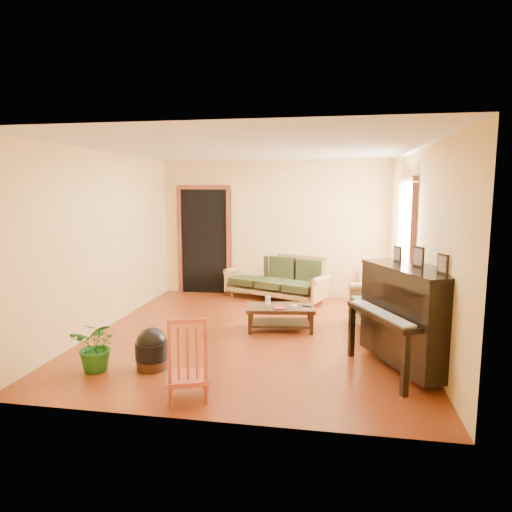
% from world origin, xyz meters
% --- Properties ---
extents(floor, '(5.00, 5.00, 0.00)m').
position_xyz_m(floor, '(0.00, 0.00, 0.00)').
color(floor, '#591E0B').
rests_on(floor, ground).
extents(doorway, '(1.08, 0.16, 2.05)m').
position_xyz_m(doorway, '(-1.45, 2.48, 1.02)').
color(doorway, black).
rests_on(doorway, floor).
extents(window, '(0.12, 1.36, 1.46)m').
position_xyz_m(window, '(2.21, 1.30, 1.50)').
color(window, white).
rests_on(window, right_wall).
extents(sofa, '(2.08, 1.49, 0.82)m').
position_xyz_m(sofa, '(0.02, 2.15, 0.41)').
color(sofa, olive).
rests_on(sofa, floor).
extents(coffee_table, '(1.05, 0.67, 0.36)m').
position_xyz_m(coffee_table, '(0.34, 0.27, 0.18)').
color(coffee_table, black).
rests_on(coffee_table, floor).
extents(armchair, '(1.07, 1.10, 0.92)m').
position_xyz_m(armchair, '(1.78, 0.57, 0.46)').
color(armchair, olive).
rests_on(armchair, floor).
extents(piano, '(1.29, 1.56, 1.19)m').
position_xyz_m(piano, '(1.97, -0.97, 0.60)').
color(piano, black).
rests_on(piano, floor).
extents(footstool, '(0.46, 0.46, 0.36)m').
position_xyz_m(footstool, '(-0.94, -1.44, 0.18)').
color(footstool, black).
rests_on(footstool, floor).
extents(red_chair, '(0.51, 0.54, 0.85)m').
position_xyz_m(red_chair, '(-0.30, -2.08, 0.42)').
color(red_chair, '#9C311C').
rests_on(red_chair, floor).
extents(leaning_frame, '(0.46, 0.13, 0.61)m').
position_xyz_m(leaning_frame, '(1.79, 2.37, 0.30)').
color(leaning_frame, gold).
rests_on(leaning_frame, floor).
extents(ceramic_crock, '(0.27, 0.27, 0.26)m').
position_xyz_m(ceramic_crock, '(1.81, 2.21, 0.13)').
color(ceramic_crock, '#3648A4').
rests_on(ceramic_crock, floor).
extents(potted_plant, '(0.57, 0.51, 0.59)m').
position_xyz_m(potted_plant, '(-1.52, -1.60, 0.30)').
color(potted_plant, '#1F5D1A').
rests_on(potted_plant, floor).
extents(book, '(0.20, 0.24, 0.02)m').
position_xyz_m(book, '(0.26, 0.13, 0.37)').
color(book, maroon).
rests_on(book, coffee_table).
extents(candle, '(0.09, 0.09, 0.13)m').
position_xyz_m(candle, '(0.15, 0.32, 0.42)').
color(candle, silver).
rests_on(candle, coffee_table).
extents(glass_jar, '(0.10, 0.10, 0.05)m').
position_xyz_m(glass_jar, '(0.55, 0.16, 0.38)').
color(glass_jar, silver).
rests_on(glass_jar, coffee_table).
extents(remote, '(0.14, 0.07, 0.01)m').
position_xyz_m(remote, '(0.73, 0.31, 0.36)').
color(remote, black).
rests_on(remote, coffee_table).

